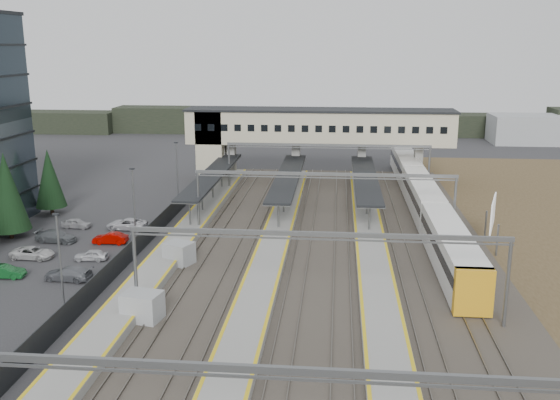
# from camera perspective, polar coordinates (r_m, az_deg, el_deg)

# --- Properties ---
(ground) EXTENTS (220.00, 220.00, 0.00)m
(ground) POSITION_cam_1_polar(r_m,az_deg,el_deg) (57.67, -8.49, -7.07)
(ground) COLOR #2B2B2D
(ground) RESTS_ON ground
(car_park) EXTENTS (10.65, 44.71, 1.29)m
(car_park) POSITION_cam_1_polar(r_m,az_deg,el_deg) (58.14, -22.78, -7.25)
(car_park) COLOR silver
(car_park) RESTS_ON ground
(lampposts) EXTENTS (0.50, 53.25, 8.07)m
(lampposts) POSITION_cam_1_polar(r_m,az_deg,el_deg) (59.80, -15.83, -2.31)
(lampposts) COLOR slate
(lampposts) RESTS_ON ground
(fence) EXTENTS (0.08, 90.00, 2.00)m
(fence) POSITION_cam_1_polar(r_m,az_deg,el_deg) (63.63, -13.17, -4.30)
(fence) COLOR #26282B
(fence) RESTS_ON ground
(relay_cabin_near) EXTENTS (3.19, 2.60, 2.37)m
(relay_cabin_near) POSITION_cam_1_polar(r_m,az_deg,el_deg) (49.26, -12.47, -9.56)
(relay_cabin_near) COLOR #96999B
(relay_cabin_near) RESTS_ON ground
(relay_cabin_far) EXTENTS (3.11, 2.89, 2.29)m
(relay_cabin_far) POSITION_cam_1_polar(r_m,az_deg,el_deg) (60.56, -9.21, -4.91)
(relay_cabin_far) COLOR #96999B
(relay_cabin_far) RESTS_ON ground
(rail_corridor) EXTENTS (34.00, 90.00, 0.92)m
(rail_corridor) POSITION_cam_1_polar(r_m,az_deg,el_deg) (60.81, 1.24, -5.50)
(rail_corridor) COLOR #342E28
(rail_corridor) RESTS_ON ground
(canopies) EXTENTS (23.10, 30.00, 3.28)m
(canopies) POSITION_cam_1_polar(r_m,az_deg,el_deg) (81.15, 0.74, 2.17)
(canopies) COLOR black
(canopies) RESTS_ON ground
(footbridge) EXTENTS (40.40, 6.40, 11.20)m
(footbridge) POSITION_cam_1_polar(r_m,az_deg,el_deg) (95.18, 1.91, 6.38)
(footbridge) COLOR beige
(footbridge) RESTS_ON ground
(gantries) EXTENTS (28.40, 62.28, 7.17)m
(gantries) POSITION_cam_1_polar(r_m,az_deg,el_deg) (57.08, 3.79, -0.84)
(gantries) COLOR slate
(gantries) RESTS_ON ground
(train) EXTENTS (3.00, 62.72, 3.78)m
(train) POSITION_cam_1_polar(r_m,az_deg,el_deg) (79.45, 12.89, 0.24)
(train) COLOR white
(train) RESTS_ON ground
(billboard) EXTENTS (1.89, 6.00, 5.31)m
(billboard) POSITION_cam_1_polar(r_m,az_deg,el_deg) (67.78, 18.88, -1.29)
(billboard) COLOR slate
(billboard) RESTS_ON ground
(treeline_far) EXTENTS (170.00, 19.00, 7.00)m
(treeline_far) POSITION_cam_1_polar(r_m,az_deg,el_deg) (145.88, 9.50, 6.91)
(treeline_far) COLOR black
(treeline_far) RESTS_ON ground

